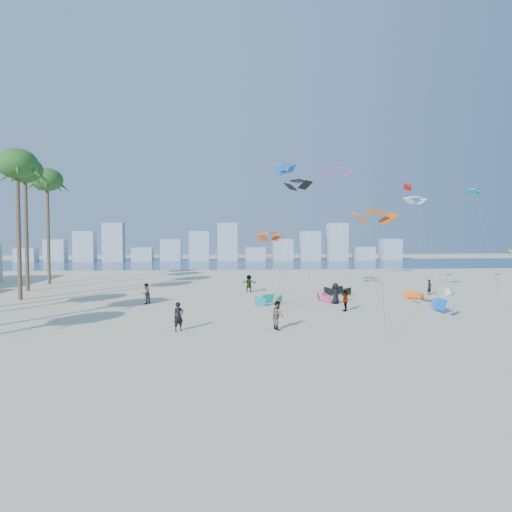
{
  "coord_description": "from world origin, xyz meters",
  "views": [
    {
      "loc": [
        0.09,
        -24.21,
        6.61
      ],
      "look_at": [
        3.0,
        16.0,
        4.5
      ],
      "focal_mm": 33.55,
      "sensor_mm": 36.0,
      "label": 1
    }
  ],
  "objects": [
    {
      "name": "ocean",
      "position": [
        0.0,
        72.0,
        0.01
      ],
      "size": [
        220.0,
        220.0,
        0.0
      ],
      "primitive_type": "plane",
      "color": "navy",
      "rests_on": "ground"
    },
    {
      "name": "flying_kites",
      "position": [
        13.22,
        21.87,
        10.55
      ],
      "size": [
        26.93,
        30.9,
        14.87
      ],
      "color": "#EB530C",
      "rests_on": "ground"
    },
    {
      "name": "distant_skyline",
      "position": [
        -1.19,
        82.0,
        3.09
      ],
      "size": [
        85.0,
        3.0,
        8.4
      ],
      "color": "#9EADBF",
      "rests_on": "ground"
    },
    {
      "name": "kitesurfers_far",
      "position": [
        9.3,
        19.2,
        0.93
      ],
      "size": [
        32.84,
        16.75,
        1.91
      ],
      "color": "black",
      "rests_on": "ground"
    },
    {
      "name": "grounded_kites",
      "position": [
        14.09,
        18.64,
        0.44
      ],
      "size": [
        21.93,
        13.7,
        1.02
      ],
      "color": "#D32E7C",
      "rests_on": "ground"
    },
    {
      "name": "kitesurfer_mid",
      "position": [
        3.82,
        7.44,
        0.96
      ],
      "size": [
        0.99,
        1.12,
        1.93
      ],
      "primitive_type": "imported",
      "rotation": [
        0.0,
        0.0,
        1.89
      ],
      "color": "gray",
      "rests_on": "ground"
    },
    {
      "name": "kitesurfer_near",
      "position": [
        -2.76,
        7.39,
        0.96
      ],
      "size": [
        0.84,
        0.74,
        1.92
      ],
      "primitive_type": "imported",
      "rotation": [
        0.0,
        0.0,
        0.5
      ],
      "color": "black",
      "rests_on": "ground"
    },
    {
      "name": "ground",
      "position": [
        0.0,
        0.0,
        0.0
      ],
      "size": [
        220.0,
        220.0,
        0.0
      ],
      "primitive_type": "plane",
      "color": "beige",
      "rests_on": "ground"
    }
  ]
}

